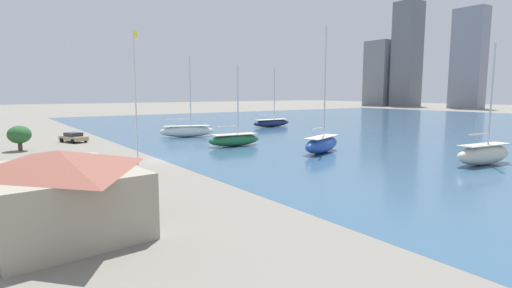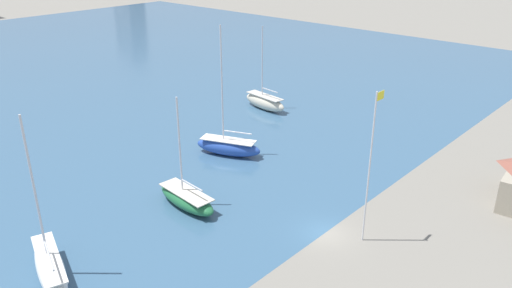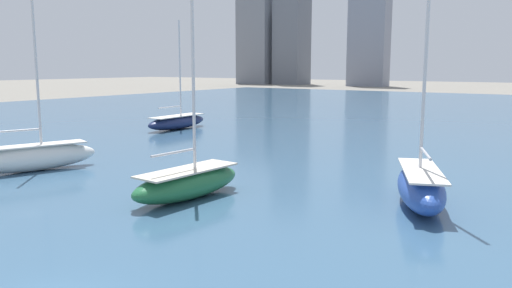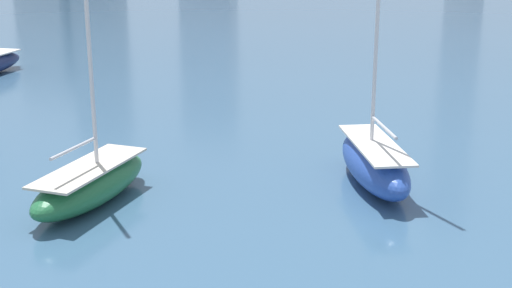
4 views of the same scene
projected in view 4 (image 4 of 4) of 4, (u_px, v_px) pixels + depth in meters
name	position (u px, v px, depth m)	size (l,w,h in m)	color
harbor_water	(374.00, 34.00, 82.32)	(180.00, 140.00, 0.00)	#385B7A
sailboat_blue	(374.00, 162.00, 32.95)	(5.26, 8.43, 15.60)	#284CA8
sailboat_green	(91.00, 183.00, 30.77)	(3.06, 7.97, 11.20)	#236B3D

